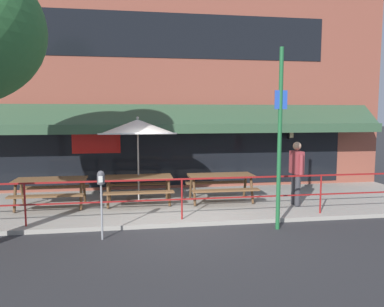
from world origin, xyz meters
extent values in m
plane|color=#2D2D30|center=(0.00, 0.00, 0.00)|extent=(120.00, 120.00, 0.00)
cube|color=#9E998E|center=(0.00, 2.00, 0.05)|extent=(15.00, 4.00, 0.10)
cube|color=brown|center=(0.00, 4.25, 3.48)|extent=(15.00, 0.50, 6.97)
cube|color=black|center=(0.00, 3.99, 5.02)|extent=(10.50, 0.02, 1.40)
cube|color=black|center=(0.00, 3.99, 1.35)|extent=(12.00, 0.02, 2.30)
cube|color=red|center=(-2.25, 3.97, 1.65)|extent=(1.50, 0.02, 0.70)
cube|color=#335138|center=(0.00, 3.45, 2.50)|extent=(13.80, 0.92, 0.70)
cube|color=#335138|center=(0.00, 2.94, 2.10)|extent=(13.80, 0.08, 0.28)
cube|color=black|center=(4.12, 3.86, 2.03)|extent=(0.04, 0.28, 0.04)
cube|color=black|center=(4.12, 3.72, 1.85)|extent=(0.18, 0.18, 0.28)
cube|color=beige|center=(4.12, 3.72, 1.85)|extent=(0.13, 0.19, 0.20)
cylinder|color=maroon|center=(-3.45, 0.30, 0.57)|extent=(0.04, 0.04, 0.95)
cylinder|color=maroon|center=(0.00, 0.30, 0.57)|extent=(0.04, 0.04, 0.95)
cylinder|color=maroon|center=(3.45, 0.30, 0.57)|extent=(0.04, 0.04, 0.95)
cube|color=maroon|center=(0.00, 0.30, 1.05)|extent=(13.80, 0.04, 0.04)
cube|color=maroon|center=(0.00, 0.30, 0.57)|extent=(13.80, 0.03, 0.03)
cube|color=brown|center=(-3.24, 1.90, 0.84)|extent=(1.80, 0.80, 0.05)
cube|color=brown|center=(-3.24, 1.32, 0.54)|extent=(1.80, 0.26, 0.04)
cube|color=brown|center=(-3.24, 2.48, 0.54)|extent=(1.80, 0.26, 0.04)
cylinder|color=brown|center=(-2.44, 1.58, 0.47)|extent=(0.07, 0.30, 0.73)
cylinder|color=brown|center=(-2.44, 2.22, 0.47)|extent=(0.07, 0.30, 0.73)
cylinder|color=brown|center=(-4.04, 1.58, 0.47)|extent=(0.07, 0.30, 0.73)
cylinder|color=brown|center=(-4.04, 2.22, 0.47)|extent=(0.07, 0.30, 0.73)
cube|color=brown|center=(-0.97, 1.95, 0.84)|extent=(1.80, 0.80, 0.05)
cube|color=brown|center=(-0.97, 1.37, 0.54)|extent=(1.80, 0.26, 0.04)
cube|color=brown|center=(-0.97, 2.53, 0.54)|extent=(1.80, 0.26, 0.04)
cylinder|color=brown|center=(-0.17, 1.63, 0.47)|extent=(0.07, 0.30, 0.73)
cylinder|color=brown|center=(-0.17, 2.26, 0.47)|extent=(0.07, 0.30, 0.73)
cylinder|color=brown|center=(-1.77, 1.63, 0.47)|extent=(0.07, 0.30, 0.73)
cylinder|color=brown|center=(-1.77, 2.26, 0.47)|extent=(0.07, 0.30, 0.73)
cube|color=brown|center=(1.30, 1.87, 0.84)|extent=(1.80, 0.80, 0.05)
cube|color=brown|center=(1.30, 1.29, 0.54)|extent=(1.80, 0.26, 0.04)
cube|color=brown|center=(1.30, 2.45, 0.54)|extent=(1.80, 0.26, 0.04)
cylinder|color=brown|center=(2.10, 1.55, 0.47)|extent=(0.07, 0.30, 0.73)
cylinder|color=brown|center=(2.10, 2.19, 0.47)|extent=(0.07, 0.30, 0.73)
cylinder|color=brown|center=(0.50, 1.55, 0.47)|extent=(0.07, 0.30, 0.73)
cylinder|color=brown|center=(0.50, 2.19, 0.47)|extent=(0.07, 0.30, 0.73)
cylinder|color=#B7B2A8|center=(-0.97, 2.12, 1.25)|extent=(0.04, 0.04, 2.30)
cone|color=silver|center=(-0.97, 2.12, 2.20)|extent=(2.10, 2.12, 0.52)
cylinder|color=white|center=(-0.97, 2.12, 2.01)|extent=(2.14, 2.14, 0.17)
sphere|color=#B7B2A8|center=(-0.97, 2.12, 2.44)|extent=(0.07, 0.07, 0.07)
cylinder|color=#333338|center=(3.21, 1.09, 0.53)|extent=(0.15, 0.15, 0.86)
cylinder|color=#333338|center=(3.20, 1.29, 0.53)|extent=(0.15, 0.15, 0.86)
cube|color=maroon|center=(3.20, 1.19, 1.26)|extent=(0.26, 0.41, 0.60)
cylinder|color=maroon|center=(3.22, 0.93, 1.23)|extent=(0.10, 0.10, 0.54)
cylinder|color=maroon|center=(3.19, 1.45, 1.23)|extent=(0.10, 0.10, 0.54)
sphere|color=tan|center=(3.20, 1.19, 1.70)|extent=(0.22, 0.22, 0.22)
cylinder|color=gray|center=(-1.75, -0.56, 0.57)|extent=(0.04, 0.04, 1.15)
cylinder|color=#4C4C51|center=(-1.75, -0.56, 1.25)|extent=(0.15, 0.15, 0.20)
sphere|color=#4C4C51|center=(-1.75, -0.56, 1.35)|extent=(0.14, 0.14, 0.14)
cube|color=silver|center=(-1.75, -0.64, 1.26)|extent=(0.08, 0.01, 0.13)
cylinder|color=#1E6033|center=(2.04, -0.45, 1.98)|extent=(0.09, 0.09, 3.96)
cube|color=blue|center=(2.04, -0.47, 2.85)|extent=(0.28, 0.02, 0.40)
camera|label=1|loc=(-1.10, -8.15, 2.56)|focal=35.00mm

